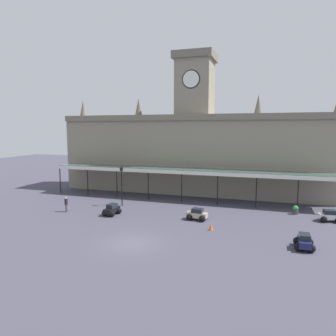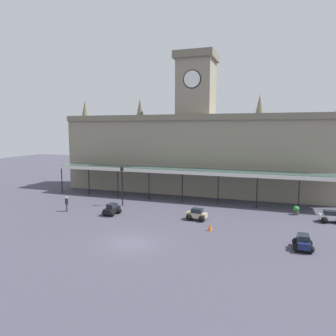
# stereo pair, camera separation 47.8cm
# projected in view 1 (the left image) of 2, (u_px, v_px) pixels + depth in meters

# --- Properties ---
(ground_plane) EXTENTS (140.00, 140.00, 0.00)m
(ground_plane) POSITION_uv_depth(u_px,v_px,m) (132.00, 243.00, 25.31)
(ground_plane) COLOR #41404E
(station_building) EXTENTS (38.61, 6.63, 19.64)m
(station_building) POSITION_uv_depth(u_px,v_px,m) (194.00, 149.00, 45.14)
(station_building) COLOR gray
(station_building) RESTS_ON ground
(entrance_canopy) EXTENTS (36.34, 3.26, 4.07)m
(entrance_canopy) POSITION_uv_depth(u_px,v_px,m) (184.00, 170.00, 40.21)
(entrance_canopy) COLOR #38564C
(entrance_canopy) RESTS_ON ground
(car_black_sedan) EXTENTS (1.64, 2.12, 1.19)m
(car_black_sedan) POSITION_uv_depth(u_px,v_px,m) (112.00, 210.00, 33.62)
(car_black_sedan) COLOR black
(car_black_sedan) RESTS_ON ground
(car_white_sedan) EXTENTS (2.14, 1.67, 1.19)m
(car_white_sedan) POSITION_uv_depth(u_px,v_px,m) (330.00, 217.00, 31.13)
(car_white_sedan) COLOR silver
(car_white_sedan) RESTS_ON ground
(car_beige_sedan) EXTENTS (2.13, 1.65, 1.19)m
(car_beige_sedan) POSITION_uv_depth(u_px,v_px,m) (197.00, 215.00, 31.75)
(car_beige_sedan) COLOR tan
(car_beige_sedan) RESTS_ON ground
(car_navy_sedan) EXTENTS (1.52, 2.05, 1.19)m
(car_navy_sedan) POSITION_uv_depth(u_px,v_px,m) (304.00, 242.00, 24.13)
(car_navy_sedan) COLOR #19214C
(car_navy_sedan) RESTS_ON ground
(pedestrian_near_entrance) EXTENTS (0.34, 0.36, 1.67)m
(pedestrian_near_entrance) POSITION_uv_depth(u_px,v_px,m) (66.00, 204.00, 34.82)
(pedestrian_near_entrance) COLOR #3F384C
(pedestrian_near_entrance) RESTS_ON ground
(victorian_lamppost) EXTENTS (0.30, 0.30, 4.80)m
(victorian_lamppost) POSITION_uv_depth(u_px,v_px,m) (122.00, 181.00, 37.27)
(victorian_lamppost) COLOR black
(victorian_lamppost) RESTS_ON ground
(traffic_cone) EXTENTS (0.40, 0.40, 0.65)m
(traffic_cone) POSITION_uv_depth(u_px,v_px,m) (211.00, 227.00, 28.53)
(traffic_cone) COLOR orange
(traffic_cone) RESTS_ON ground
(planter_forecourt_centre) EXTENTS (0.60, 0.60, 0.96)m
(planter_forecourt_centre) POSITION_uv_depth(u_px,v_px,m) (295.00, 210.00, 33.84)
(planter_forecourt_centre) COLOR #47423D
(planter_forecourt_centre) RESTS_ON ground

